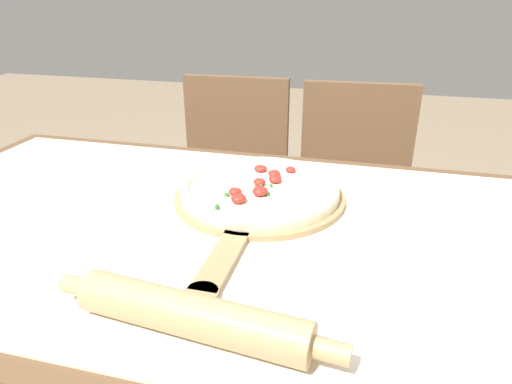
{
  "coord_description": "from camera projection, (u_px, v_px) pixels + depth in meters",
  "views": [
    {
      "loc": [
        0.26,
        -0.71,
        1.19
      ],
      "look_at": [
        0.05,
        0.1,
        0.81
      ],
      "focal_mm": 32.0,
      "sensor_mm": 36.0,
      "label": 1
    }
  ],
  "objects": [
    {
      "name": "rolling_pin",
      "position": [
        192.0,
        315.0,
        0.58
      ],
      "size": [
        0.4,
        0.09,
        0.06
      ],
      "rotation": [
        0.0,
        0.0,
        -0.1
      ],
      "color": "tan",
      "rests_on": "towel_cloth"
    },
    {
      "name": "pizza_peel",
      "position": [
        257.0,
        201.0,
        0.93
      ],
      "size": [
        0.35,
        0.54,
        0.01
      ],
      "color": "tan",
      "rests_on": "towel_cloth"
    },
    {
      "name": "chair_left",
      "position": [
        231.0,
        185.0,
        1.67
      ],
      "size": [
        0.41,
        0.41,
        0.9
      ],
      "rotation": [
        0.0,
        0.0,
        0.03
      ],
      "color": "brown",
      "rests_on": "ground_plane"
    },
    {
      "name": "towel_cloth",
      "position": [
        218.0,
        225.0,
        0.86
      ],
      "size": [
        1.39,
        0.75,
        0.0
      ],
      "color": "white",
      "rests_on": "dining_table"
    },
    {
      "name": "dining_table",
      "position": [
        220.0,
        276.0,
        0.91
      ],
      "size": [
        1.47,
        0.83,
        0.77
      ],
      "color": "brown",
      "rests_on": "ground_plane"
    },
    {
      "name": "chair_right",
      "position": [
        352.0,
        198.0,
        1.57
      ],
      "size": [
        0.42,
        0.42,
        0.9
      ],
      "rotation": [
        0.0,
        0.0,
        0.06
      ],
      "color": "brown",
      "rests_on": "ground_plane"
    },
    {
      "name": "pizza",
      "position": [
        260.0,
        188.0,
        0.95
      ],
      "size": [
        0.33,
        0.33,
        0.04
      ],
      "color": "beige",
      "rests_on": "pizza_peel"
    }
  ]
}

